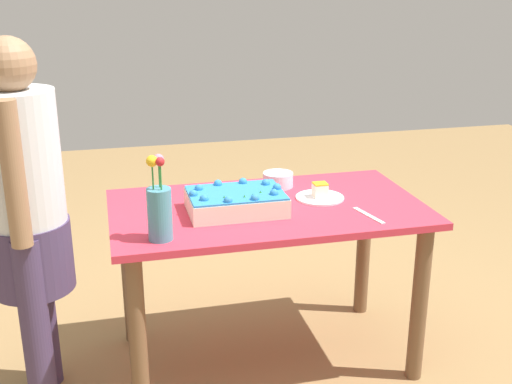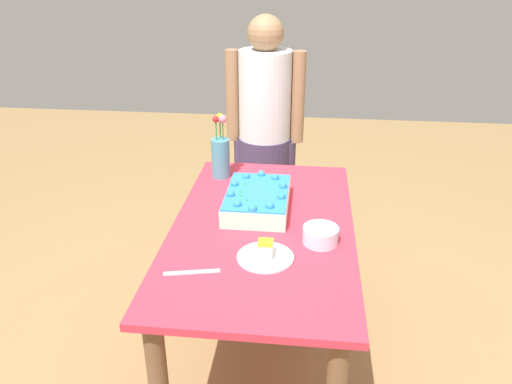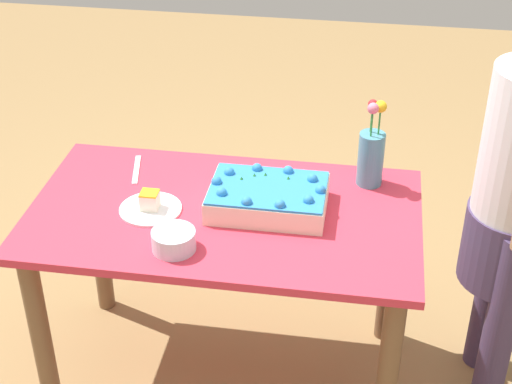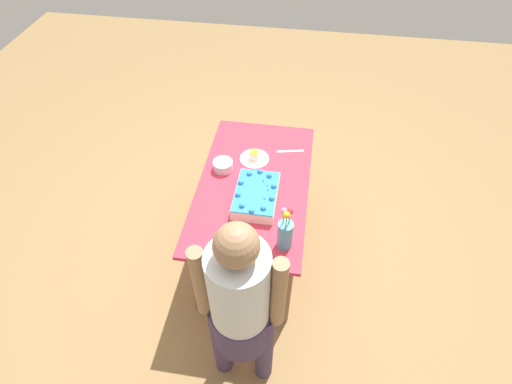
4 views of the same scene
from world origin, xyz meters
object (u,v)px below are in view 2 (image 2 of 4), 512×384
Objects in this scene: person_standing at (265,128)px; cake_knife at (192,272)px; sheet_cake at (257,200)px; serving_plate_with_slice at (265,254)px; flower_vase at (221,154)px; fruit_bowl at (321,235)px.

cake_knife is at bearing -5.73° from person_standing.
sheet_cake is at bearing 3.10° from person_standing.
person_standing is (1.22, 0.12, 0.09)m from serving_plate_with_slice.
person_standing is at bearing 5.51° from serving_plate_with_slice.
flower_vase is (0.73, 0.29, 0.10)m from serving_plate_with_slice.
serving_plate_with_slice is 1.52× the size of fruit_bowl.
person_standing reaches higher than flower_vase.
sheet_cake is 1.96× the size of cake_knife.
sheet_cake is at bearing -121.35° from cake_knife.
fruit_bowl reaches higher than cake_knife.
flower_vase is at bearing -99.44° from cake_knife.
cake_knife is 1.35m from person_standing.
sheet_cake is at bearing 46.96° from fruit_bowl.
fruit_bowl is at bearing -162.77° from cake_knife.
serving_plate_with_slice is at bearing 123.34° from fruit_bowl.
serving_plate_with_slice is at bearing -166.08° from cake_knife.
serving_plate_with_slice is (-0.39, -0.07, -0.03)m from sheet_cake.
fruit_bowl is at bearing 16.59° from person_standing.
cake_knife is at bearing -177.13° from flower_vase.
serving_plate_with_slice is 1.22m from person_standing.
sheet_cake is at bearing -146.51° from flower_vase.
flower_vase reaches higher than sheet_cake.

